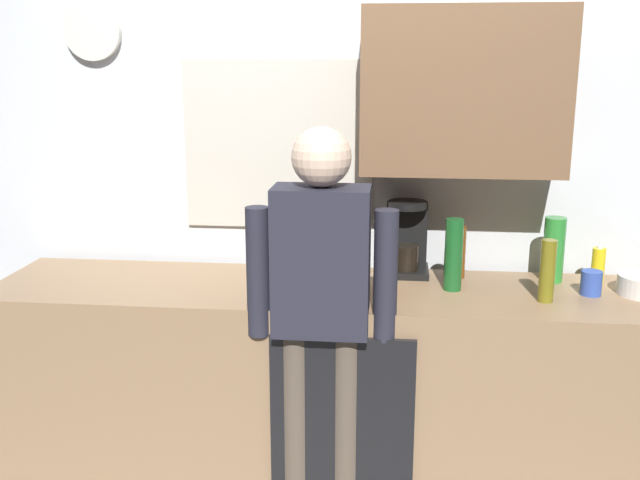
{
  "coord_description": "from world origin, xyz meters",
  "views": [
    {
      "loc": [
        0.28,
        -2.62,
        1.84
      ],
      "look_at": [
        -0.03,
        0.25,
        1.12
      ],
      "focal_mm": 41.26,
      "sensor_mm": 36.0,
      "label": 1
    }
  ],
  "objects": [
    {
      "name": "kitchen_counter",
      "position": [
        0.0,
        0.3,
        0.45
      ],
      "size": [
        2.85,
        0.64,
        0.9
      ],
      "primitive_type": "cube",
      "color": "#937251",
      "rests_on": "ground_plane"
    },
    {
      "name": "dishwasher_panel",
      "position": [
        0.08,
        -0.03,
        0.41
      ],
      "size": [
        0.56,
        0.02,
        0.81
      ],
      "primitive_type": "cube",
      "color": "black",
      "rests_on": "ground_plane"
    },
    {
      "name": "back_wall_assembly",
      "position": [
        0.06,
        0.7,
        1.36
      ],
      "size": [
        4.45,
        0.42,
        2.6
      ],
      "color": "silver",
      "rests_on": "ground_plane"
    },
    {
      "name": "coffee_maker",
      "position": [
        0.32,
        0.56,
        1.05
      ],
      "size": [
        0.2,
        0.2,
        0.33
      ],
      "color": "black",
      "rests_on": "kitchen_counter"
    },
    {
      "name": "bottle_green_wine",
      "position": [
        0.51,
        0.33,
        1.05
      ],
      "size": [
        0.07,
        0.07,
        0.3
      ],
      "primitive_type": "cylinder",
      "color": "#195923",
      "rests_on": "kitchen_counter"
    },
    {
      "name": "bottle_olive_oil",
      "position": [
        0.87,
        0.21,
        1.03
      ],
      "size": [
        0.06,
        0.06,
        0.25
      ],
      "primitive_type": "cylinder",
      "color": "olive",
      "rests_on": "kitchen_counter"
    },
    {
      "name": "bottle_clear_soda",
      "position": [
        0.95,
        0.49,
        1.04
      ],
      "size": [
        0.09,
        0.09,
        0.28
      ],
      "primitive_type": "cylinder",
      "color": "#2D8C33",
      "rests_on": "kitchen_counter"
    },
    {
      "name": "bottle_dark_sauce",
      "position": [
        -0.04,
        0.2,
        0.99
      ],
      "size": [
        0.06,
        0.06,
        0.18
      ],
      "primitive_type": "cylinder",
      "color": "black",
      "rests_on": "kitchen_counter"
    },
    {
      "name": "bottle_amber_beer",
      "position": [
        0.55,
        0.51,
        1.02
      ],
      "size": [
        0.06,
        0.06,
        0.23
      ],
      "primitive_type": "cylinder",
      "color": "brown",
      "rests_on": "kitchen_counter"
    },
    {
      "name": "cup_terracotta_mug",
      "position": [
        0.23,
        0.29,
        0.95
      ],
      "size": [
        0.08,
        0.08,
        0.09
      ],
      "primitive_type": "cylinder",
      "color": "#B26647",
      "rests_on": "kitchen_counter"
    },
    {
      "name": "cup_blue_mug",
      "position": [
        1.07,
        0.32,
        0.95
      ],
      "size": [
        0.08,
        0.08,
        0.1
      ],
      "primitive_type": "cylinder",
      "color": "#3351B2",
      "rests_on": "kitchen_counter"
    },
    {
      "name": "cup_white_mug",
      "position": [
        0.12,
        0.26,
        0.95
      ],
      "size": [
        0.08,
        0.08,
        0.09
      ],
      "primitive_type": "cylinder",
      "color": "white",
      "rests_on": "kitchen_counter"
    },
    {
      "name": "potted_plant",
      "position": [
        -0.08,
        0.49,
        1.03
      ],
      "size": [
        0.15,
        0.15,
        0.23
      ],
      "color": "#9E5638",
      "rests_on": "kitchen_counter"
    },
    {
      "name": "dish_soap",
      "position": [
        1.14,
        0.5,
        0.98
      ],
      "size": [
        0.06,
        0.06,
        0.18
      ],
      "color": "yellow",
      "rests_on": "kitchen_counter"
    },
    {
      "name": "person_at_sink",
      "position": [
        0.0,
        0.0,
        0.95
      ],
      "size": [
        0.57,
        0.22,
        1.6
      ],
      "rotation": [
        0.0,
        0.0,
        -0.07
      ],
      "color": "brown",
      "rests_on": "ground_plane"
    }
  ]
}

